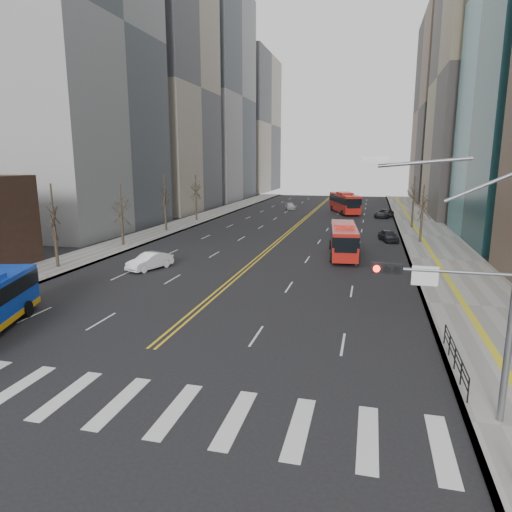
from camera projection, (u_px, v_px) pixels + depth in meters
The scene contains 15 objects.
ground at pixel (93, 399), 18.08m from camera, with size 220.00×220.00×0.00m, color black.
sidewalk_right at pixel (429, 236), 56.59m from camera, with size 7.00×130.00×0.15m, color gray.
sidewalk_left at pixel (175, 227), 64.72m from camera, with size 5.00×130.00×0.15m, color gray.
crosswalk at pixel (93, 398), 18.08m from camera, with size 26.70×4.00×0.01m.
centerline at pixel (301, 222), 70.28m from camera, with size 0.55×100.00×0.01m.
office_towers at pixel (316, 73), 78.16m from camera, with size 83.00×134.00×58.00m.
signal_mast at pixel (469, 291), 15.69m from camera, with size 5.37×0.37×9.39m.
pedestrian_railing at pixel (455, 355), 20.19m from camera, with size 0.06×6.06×1.02m.
street_trees at pixel (212, 200), 51.59m from camera, with size 35.20×47.20×7.60m.
red_bus_near at pixel (344, 238), 44.83m from camera, with size 3.37×10.44×3.28m.
red_bus_far at pixel (344, 202), 81.52m from camera, with size 6.29×12.05×3.72m.
car_white at pixel (150, 261), 39.49m from camera, with size 1.52×4.35×1.43m, color white.
car_dark_mid at pixel (388, 236), 53.18m from camera, with size 1.59×3.94×1.34m, color black.
car_silver at pixel (290, 206), 88.22m from camera, with size 1.64×4.03×1.17m, color #ADAEB3.
car_dark_far at pixel (384, 214), 75.43m from camera, with size 2.23×4.83×1.34m, color black.
Camera 1 is at (10.34, -14.45, 9.25)m, focal length 32.00 mm.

